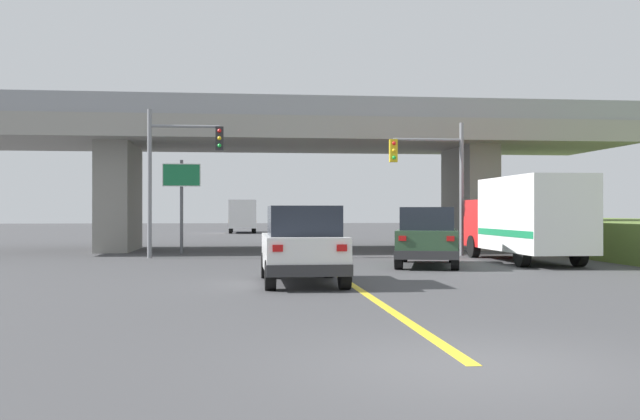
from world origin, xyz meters
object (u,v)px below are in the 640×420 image
(semi_truck_distant, at_px, (242,215))
(traffic_signal_farside, at_px, (174,164))
(suv_crossing, at_px, (427,237))
(traffic_signal_nearside, at_px, (437,171))
(box_truck, at_px, (526,218))
(suv_lead, at_px, (303,245))
(highway_sign, at_px, (182,185))

(semi_truck_distant, bearing_deg, traffic_signal_farside, -94.65)
(suv_crossing, xyz_separation_m, traffic_signal_nearside, (1.90, 5.57, 2.56))
(box_truck, relative_size, semi_truck_distant, 1.06)
(traffic_signal_farside, distance_m, semi_truck_distant, 34.45)
(suv_crossing, bearing_deg, box_truck, 32.33)
(suv_crossing, xyz_separation_m, semi_truck_distant, (-6.29, 39.58, 0.52))
(suv_lead, bearing_deg, box_truck, 37.65)
(traffic_signal_nearside, xyz_separation_m, highway_sign, (-10.89, 2.42, -0.52))
(suv_lead, bearing_deg, suv_crossing, 49.43)
(traffic_signal_farside, height_order, highway_sign, traffic_signal_farside)
(box_truck, relative_size, highway_sign, 1.80)
(suv_crossing, relative_size, highway_sign, 1.21)
(suv_crossing, distance_m, traffic_signal_farside, 10.89)
(semi_truck_distant, bearing_deg, traffic_signal_nearside, -76.46)
(highway_sign, bearing_deg, suv_lead, -72.77)
(highway_sign, bearing_deg, box_truck, -27.43)
(suv_crossing, bearing_deg, traffic_signal_farside, 165.07)
(box_truck, height_order, highway_sign, highway_sign)
(suv_crossing, xyz_separation_m, box_truck, (4.04, 1.23, 0.63))
(box_truck, bearing_deg, suv_crossing, -163.14)
(suv_crossing, relative_size, box_truck, 0.67)
(box_truck, bearing_deg, highway_sign, 152.57)
(box_truck, xyz_separation_m, traffic_signal_nearside, (-2.14, 4.34, 1.93))
(traffic_signal_nearside, bearing_deg, suv_crossing, -108.84)
(suv_lead, distance_m, suv_crossing, 7.35)
(suv_lead, height_order, box_truck, box_truck)
(traffic_signal_nearside, bearing_deg, box_truck, -63.73)
(traffic_signal_nearside, bearing_deg, traffic_signal_farside, -178.73)
(suv_crossing, relative_size, traffic_signal_farside, 0.84)
(suv_lead, height_order, traffic_signal_farside, traffic_signal_farside)
(traffic_signal_farside, xyz_separation_m, semi_truck_distant, (2.79, 34.26, -2.27))
(box_truck, distance_m, traffic_signal_nearside, 5.21)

